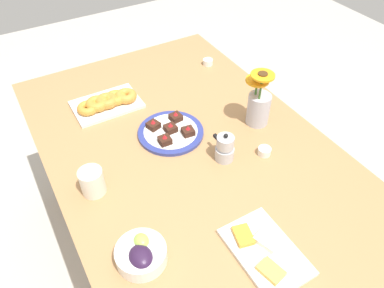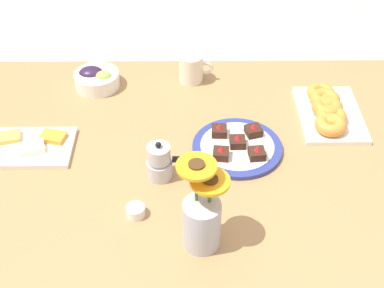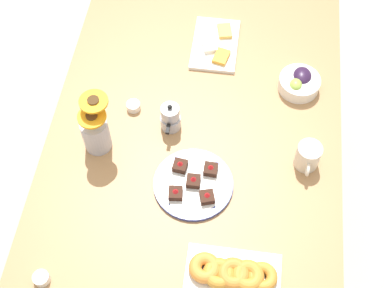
{
  "view_description": "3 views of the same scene",
  "coord_description": "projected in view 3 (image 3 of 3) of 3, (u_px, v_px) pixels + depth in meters",
  "views": [
    {
      "loc": [
        -0.87,
        0.5,
        1.72
      ],
      "look_at": [
        0.0,
        0.0,
        0.78
      ],
      "focal_mm": 35.0,
      "sensor_mm": 36.0,
      "label": 1
    },
    {
      "loc": [
        -0.01,
        -1.13,
        1.76
      ],
      "look_at": [
        0.0,
        0.0,
        0.78
      ],
      "focal_mm": 50.0,
      "sensor_mm": 36.0,
      "label": 2
    },
    {
      "loc": [
        0.91,
        0.12,
        2.28
      ],
      "look_at": [
        0.0,
        0.0,
        0.78
      ],
      "focal_mm": 50.0,
      "sensor_mm": 36.0,
      "label": 3
    }
  ],
  "objects": [
    {
      "name": "ground_plane",
      "position": [
        192.0,
        233.0,
        2.43
      ],
      "size": [
        6.0,
        6.0,
        0.0
      ],
      "primitive_type": "plane",
      "color": "#B7B2A8"
    },
    {
      "name": "dining_table",
      "position": [
        192.0,
        163.0,
        1.87
      ],
      "size": [
        1.6,
        1.0,
        0.74
      ],
      "color": "#A87A4C",
      "rests_on": "ground_plane"
    },
    {
      "name": "coffee_mug",
      "position": [
        308.0,
        156.0,
        1.73
      ],
      "size": [
        0.12,
        0.08,
        0.1
      ],
      "color": "silver",
      "rests_on": "dining_table"
    },
    {
      "name": "grape_bowl",
      "position": [
        299.0,
        82.0,
        1.91
      ],
      "size": [
        0.15,
        0.15,
        0.07
      ],
      "color": "white",
      "rests_on": "dining_table"
    },
    {
      "name": "cheese_platter",
      "position": [
        216.0,
        44.0,
        2.03
      ],
      "size": [
        0.26,
        0.17,
        0.03
      ],
      "color": "white",
      "rests_on": "dining_table"
    },
    {
      "name": "croissant_platter",
      "position": [
        232.0,
        275.0,
        1.55
      ],
      "size": [
        0.19,
        0.29,
        0.05
      ],
      "color": "white",
      "rests_on": "dining_table"
    },
    {
      "name": "jam_cup_honey",
      "position": [
        41.0,
        278.0,
        1.55
      ],
      "size": [
        0.05,
        0.05,
        0.03
      ],
      "color": "white",
      "rests_on": "dining_table"
    },
    {
      "name": "jam_cup_berry",
      "position": [
        133.0,
        106.0,
        1.87
      ],
      "size": [
        0.05,
        0.05,
        0.03
      ],
      "color": "white",
      "rests_on": "dining_table"
    },
    {
      "name": "dessert_plate",
      "position": [
        193.0,
        184.0,
        1.72
      ],
      "size": [
        0.26,
        0.26,
        0.05
      ],
      "color": "navy",
      "rests_on": "dining_table"
    },
    {
      "name": "flower_vase",
      "position": [
        96.0,
        131.0,
        1.74
      ],
      "size": [
        0.12,
        0.11,
        0.24
      ],
      "color": "#B2B2BC",
      "rests_on": "dining_table"
    },
    {
      "name": "moka_pot",
      "position": [
        170.0,
        118.0,
        1.81
      ],
      "size": [
        0.11,
        0.07,
        0.12
      ],
      "color": "#B7B7BC",
      "rests_on": "dining_table"
    }
  ]
}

